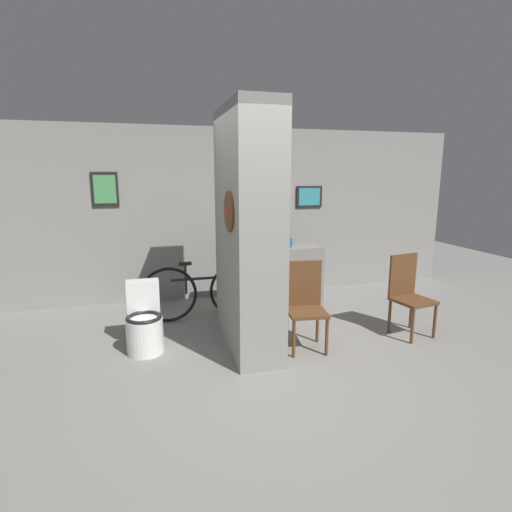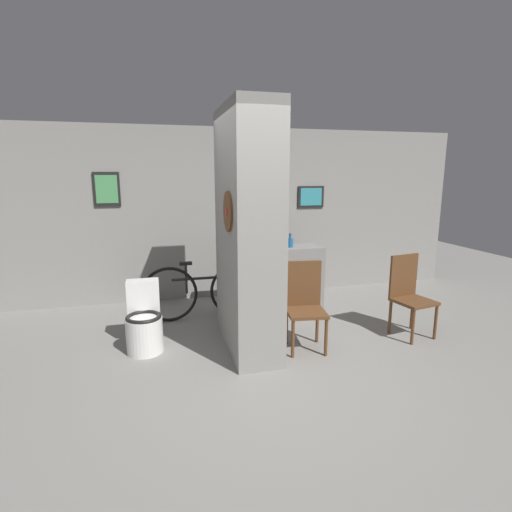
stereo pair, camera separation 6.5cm
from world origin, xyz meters
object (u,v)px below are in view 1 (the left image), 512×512
toilet (144,323)px  bicycle (203,291)px  chair_near_pillar (305,302)px  chair_by_doorway (408,292)px  bottle_tall (281,241)px

toilet → bicycle: size_ratio=0.45×
chair_near_pillar → chair_by_doorway: size_ratio=1.00×
toilet → bicycle: bearing=46.2°
bicycle → chair_by_doorway: bearing=-26.3°
chair_near_pillar → bicycle: bearing=137.6°
toilet → chair_by_doorway: bearing=-6.5°
chair_near_pillar → bottle_tall: 1.36m
chair_near_pillar → bicycle: size_ratio=0.59×
toilet → bottle_tall: (1.88, 0.89, 0.69)m
chair_near_pillar → bottle_tall: size_ratio=3.61×
toilet → chair_by_doorway: 3.10m
bottle_tall → toilet: bearing=-154.7°
chair_by_doorway → chair_near_pillar: bearing=170.8°
chair_near_pillar → bottle_tall: bearing=91.2°
toilet → bottle_tall: 2.19m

